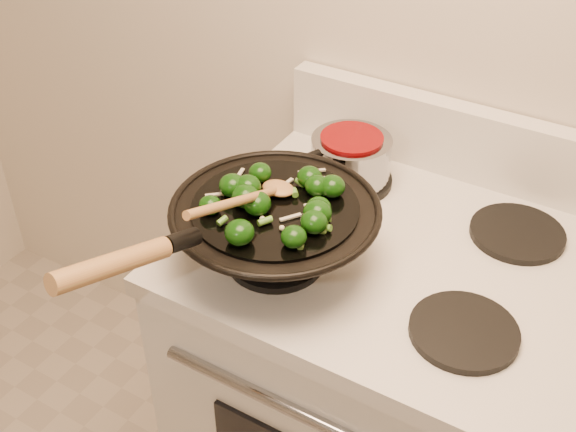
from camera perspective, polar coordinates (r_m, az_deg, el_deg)
The scene contains 5 objects.
stove at distance 1.70m, azimuth 7.36°, elevation -14.28°, with size 0.78×0.67×1.08m.
wok at distance 1.28m, azimuth -1.15°, elevation -1.09°, with size 0.37×0.61×0.24m.
stirfry at distance 1.23m, azimuth -0.75°, elevation 1.24°, with size 0.24×0.28×0.04m.
wooden_spoon at distance 1.21m, azimuth -2.66°, elevation 1.60°, with size 0.06×0.27×0.11m.
saucepan at distance 1.51m, azimuth 4.93°, elevation 4.62°, with size 0.17×0.26×0.10m.
Camera 1 is at (0.23, 0.16, 1.79)m, focal length 45.00 mm.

